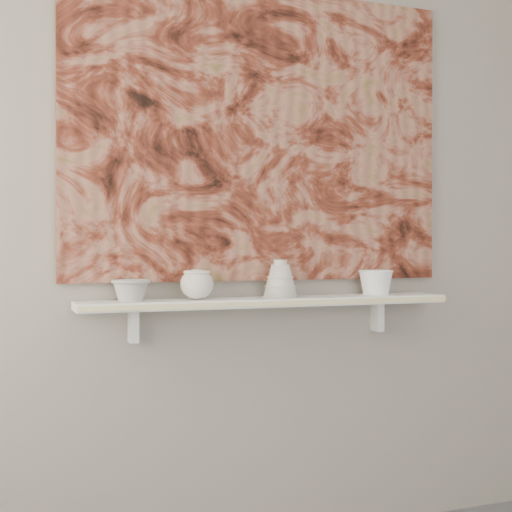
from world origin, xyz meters
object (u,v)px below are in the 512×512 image
painting (262,134)px  bell_vessel (280,278)px  bowl_white (376,282)px  shelf (270,302)px  bowl_grey (131,290)px  cup_cream (197,284)px

painting → bell_vessel: 0.55m
painting → bowl_white: (0.45, -0.08, -0.56)m
bowl_white → painting: bearing=169.7°
shelf → painting: (0.00, 0.08, 0.62)m
bowl_grey → cup_cream: bearing=0.0°
shelf → bowl_grey: bowl_grey is taller
bowl_grey → shelf: bearing=0.0°
bowl_grey → bowl_white: (0.96, 0.00, 0.01)m
painting → shelf: bearing=-90.0°
bell_vessel → bowl_grey: bearing=180.0°
bowl_grey → bell_vessel: size_ratio=0.96×
bowl_grey → bowl_white: 0.96m
painting → bowl_white: size_ratio=11.13×
shelf → cup_cream: bearing=180.0°
painting → cup_cream: size_ratio=12.82×
shelf → bowl_grey: 0.51m
bowl_white → bell_vessel: bearing=180.0°
shelf → bowl_grey: (-0.51, 0.00, 0.05)m
shelf → bell_vessel: bell_vessel is taller
bowl_grey → bell_vessel: bearing=0.0°
painting → bell_vessel: painting is taller
cup_cream → bell_vessel: (0.32, 0.00, 0.02)m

